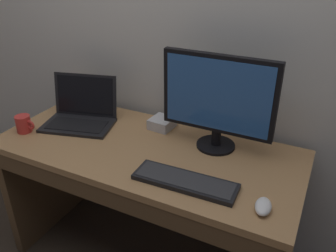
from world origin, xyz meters
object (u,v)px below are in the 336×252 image
wired_keyboard (185,181)px  computer_mouse (263,206)px  laptop_black (81,114)px  external_drive_box (162,123)px  coffee_mug (24,124)px  external_monitor (218,99)px

wired_keyboard → computer_mouse: size_ratio=4.23×
laptop_black → external_drive_box: size_ratio=3.42×
laptop_black → computer_mouse: size_ratio=4.07×
laptop_black → wired_keyboard: size_ratio=0.96×
wired_keyboard → coffee_mug: (-0.92, 0.03, 0.03)m
computer_mouse → laptop_black: bearing=159.0°
external_monitor → coffee_mug: external_monitor is taller
external_drive_box → coffee_mug: 0.71m
laptop_black → coffee_mug: size_ratio=3.67×
external_monitor → computer_mouse: (0.30, -0.34, -0.23)m
laptop_black → coffee_mug: bearing=-133.1°
laptop_black → external_drive_box: bearing=19.2°
external_monitor → coffee_mug: bearing=-163.1°
external_monitor → computer_mouse: external_monitor is taller
wired_keyboard → coffee_mug: bearing=177.8°
computer_mouse → coffee_mug: size_ratio=0.90×
wired_keyboard → computer_mouse: (0.32, -0.02, 0.01)m
laptop_black → wired_keyboard: 0.76m
external_drive_box → coffee_mug: (-0.61, -0.35, 0.02)m
external_monitor → coffee_mug: (-0.93, -0.28, -0.21)m
laptop_black → coffee_mug: (-0.20, -0.21, -0.01)m
wired_keyboard → coffee_mug: coffee_mug is taller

